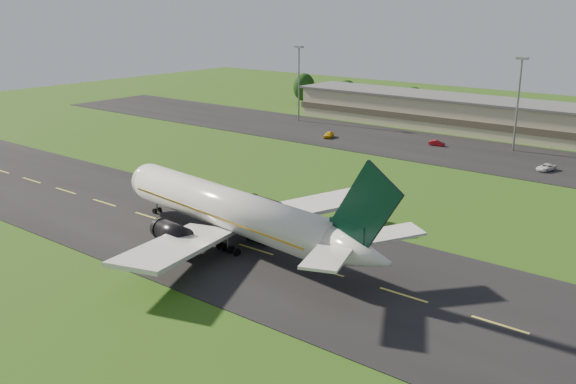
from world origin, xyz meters
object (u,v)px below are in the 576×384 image
Objects in this scene: airliner at (232,211)px; service_vehicle_b at (437,143)px; light_mast_centre at (519,93)px; service_vehicle_a at (329,135)px; terminal at (545,124)px; light_mast_west at (299,75)px; service_vehicle_c at (546,167)px.

service_vehicle_b is at bearing 101.63° from airliner.
airliner is at bearing -96.44° from light_mast_centre.
service_vehicle_a is at bearing 121.76° from airliner.
service_vehicle_a is (-41.38, -30.07, -3.17)m from terminal.
airliner is 95.28m from light_mast_west.
terminal is 28.01m from service_vehicle_b.
terminal is at bearing 85.05° from light_mast_centre.
service_vehicle_b is at bearing -158.76° from light_mast_centre.
light_mast_west is 46.58m from service_vehicle_b.
service_vehicle_c is (11.39, -13.52, -12.00)m from light_mast_centre.
service_vehicle_a is at bearing 102.54° from service_vehicle_b.
light_mast_west is at bearing 127.90° from service_vehicle_a.
light_mast_west is at bearing -176.90° from service_vehicle_c.
airliner is 12.06× the size of service_vehicle_a.
service_vehicle_b is at bearing 0.44° from service_vehicle_a.
light_mast_centre reaches higher than service_vehicle_b.
service_vehicle_a is at bearing -160.85° from light_mast_centre.
service_vehicle_b is (-6.37, 74.11, -3.97)m from airliner.
light_mast_centre reaches higher than service_vehicle_a.
service_vehicle_c is (26.79, -7.53, 0.05)m from service_vehicle_b.
light_mast_west is 60.00m from light_mast_centre.
terminal is (10.44, 96.28, -0.67)m from airliner.
service_vehicle_a is 0.92× the size of service_vehicle_c.
service_vehicle_c is at bearing -49.89° from light_mast_centre.
light_mast_west reaches higher than service_vehicle_a.
airliner is 74.49m from service_vehicle_b.
airliner is at bearing -57.53° from light_mast_west.
terminal is 31.50m from service_vehicle_c.
service_vehicle_a reaches higher than service_vehicle_c.
airliner is 14.18× the size of service_vehicle_b.
service_vehicle_c is at bearing 79.67° from airliner.
service_vehicle_b is (-15.40, -5.99, -12.04)m from light_mast_centre.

